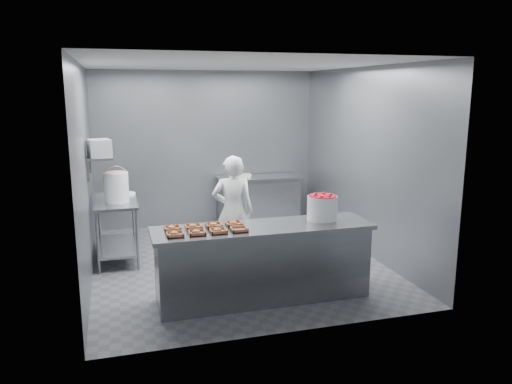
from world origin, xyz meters
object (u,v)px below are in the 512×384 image
tray_4 (172,228)px  tray_6 (214,225)px  tray_3 (239,229)px  tray_0 (175,234)px  prep_table (116,220)px  appliance (99,148)px  glaze_bucket (117,187)px  strawberry_tub (322,207)px  service_counter (263,262)px  tray_7 (234,224)px  tray_5 (193,227)px  tray_2 (218,231)px  back_counter (259,200)px  worker (233,211)px  tray_1 (197,232)px

tray_4 → tray_6: (0.48, 0.00, 0.00)m
tray_3 → tray_0: bearing=-180.0°
prep_table → appliance: bearing=-122.2°
prep_table → glaze_bucket: bearing=-79.7°
tray_6 → strawberry_tub: size_ratio=0.51×
tray_3 → tray_6: bearing=135.2°
prep_table → service_counter: bearing=-49.8°
tray_0 → tray_7: same height
appliance → prep_table: bearing=45.3°
tray_4 → tray_5: (0.24, 0.00, 0.00)m
tray_2 → tray_7: size_ratio=1.00×
tray_6 → prep_table: bearing=120.7°
back_counter → glaze_bucket: bearing=-150.1°
worker → strawberry_tub: bearing=138.6°
prep_table → tray_7: tray_7 is taller
appliance → tray_4: bearing=-76.1°
tray_1 → worker: 1.54m
tray_1 → glaze_bucket: 2.10m
tray_4 → strawberry_tub: bearing=-1.3°
service_counter → strawberry_tub: size_ratio=7.04×
service_counter → tray_4: (-1.04, 0.12, 0.47)m
tray_1 → strawberry_tub: strawberry_tub is taller
tray_2 → strawberry_tub: size_ratio=0.51×
glaze_bucket → tray_7: bearing=-52.3°
tray_6 → tray_5: bearing=180.0°
tray_0 → appliance: appliance is taller
service_counter → strawberry_tub: bearing=5.8°
prep_table → tray_5: (0.85, -1.83, 0.33)m
tray_5 → tray_6: same height
worker → tray_6: bearing=77.9°
worker → tray_4: bearing=60.6°
back_counter → tray_0: size_ratio=8.01×
tray_7 → service_counter: bearing=-20.4°
tray_6 → appliance: 2.14m
service_counter → glaze_bucket: 2.51m
tray_1 → appliance: size_ratio=0.58×
prep_table → worker: worker is taller
tray_6 → tray_7: (0.24, 0.00, 0.00)m
prep_table → tray_3: bearing=-57.3°
tray_6 → back_counter: bearing=64.9°
strawberry_tub → appliance: size_ratio=1.15×
tray_7 → strawberry_tub: bearing=-2.1°
back_counter → glaze_bucket: glaze_bucket is taller
tray_7 → appliance: 2.29m
tray_1 → strawberry_tub: (1.58, 0.20, 0.14)m
tray_5 → tray_4: bearing=180.0°
prep_table → tray_2: 2.36m
tray_0 → strawberry_tub: bearing=6.3°
tray_3 → tray_1: bearing=-180.0°
tray_2 → strawberry_tub: bearing=8.5°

